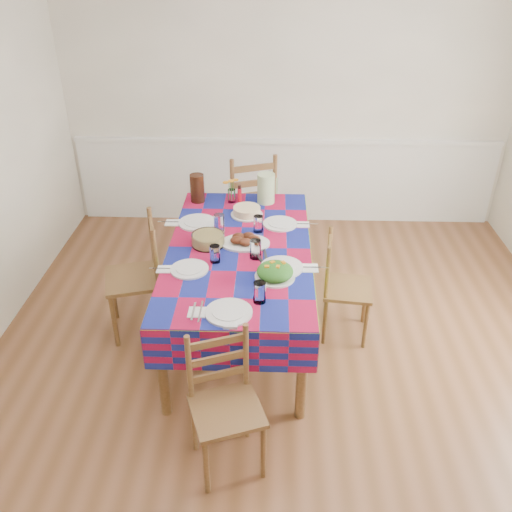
{
  "coord_description": "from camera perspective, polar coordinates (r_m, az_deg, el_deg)",
  "views": [
    {
      "loc": [
        -0.13,
        -2.93,
        2.71
      ],
      "look_at": [
        -0.24,
        0.3,
        0.8
      ],
      "focal_mm": 38.0,
      "sensor_mm": 36.0,
      "label": 1
    }
  ],
  "objects": [
    {
      "name": "room",
      "position": [
        3.23,
        4.14,
        5.62
      ],
      "size": [
        4.58,
        5.08,
        2.78
      ],
      "color": "brown",
      "rests_on": "ground"
    },
    {
      "name": "wainscot",
      "position": [
        5.86,
        3.12,
        8.2
      ],
      "size": [
        4.41,
        0.06,
        0.92
      ],
      "color": "white",
      "rests_on": "room"
    },
    {
      "name": "dining_table",
      "position": [
        3.99,
        -1.74,
        -0.15
      ],
      "size": [
        1.05,
        1.94,
        0.76
      ],
      "color": "brown",
      "rests_on": "room"
    },
    {
      "name": "setting_near_head",
      "position": [
        3.29,
        -1.81,
        -5.15
      ],
      "size": [
        0.47,
        0.31,
        0.14
      ],
      "color": "silver",
      "rests_on": "dining_table"
    },
    {
      "name": "setting_left_near",
      "position": [
        3.72,
        -6.13,
        -0.78
      ],
      "size": [
        0.48,
        0.28,
        0.13
      ],
      "rotation": [
        0.0,
        0.0,
        1.57
      ],
      "color": "silver",
      "rests_on": "dining_table"
    },
    {
      "name": "setting_left_far",
      "position": [
        4.25,
        -5.47,
        3.51
      ],
      "size": [
        0.54,
        0.32,
        0.14
      ],
      "rotation": [
        0.0,
        0.0,
        1.57
      ],
      "color": "silver",
      "rests_on": "dining_table"
    },
    {
      "name": "setting_right_near",
      "position": [
        3.73,
        1.81,
        -0.46
      ],
      "size": [
        0.55,
        0.32,
        0.14
      ],
      "rotation": [
        0.0,
        0.0,
        -1.57
      ],
      "color": "silver",
      "rests_on": "dining_table"
    },
    {
      "name": "setting_right_far",
      "position": [
        4.22,
        1.82,
        3.42
      ],
      "size": [
        0.51,
        0.29,
        0.13
      ],
      "rotation": [
        0.0,
        0.0,
        -1.57
      ],
      "color": "silver",
      "rests_on": "dining_table"
    },
    {
      "name": "meat_platter",
      "position": [
        3.98,
        -1.19,
        1.62
      ],
      "size": [
        0.37,
        0.26,
        0.07
      ],
      "color": "silver",
      "rests_on": "dining_table"
    },
    {
      "name": "salad_platter",
      "position": [
        3.58,
        2.02,
        -1.7
      ],
      "size": [
        0.27,
        0.27,
        0.11
      ],
      "color": "silver",
      "rests_on": "dining_table"
    },
    {
      "name": "pasta_bowl",
      "position": [
        3.98,
        -5.07,
        1.75
      ],
      "size": [
        0.24,
        0.24,
        0.09
      ],
      "color": "white",
      "rests_on": "dining_table"
    },
    {
      "name": "cake",
      "position": [
        4.4,
        -0.97,
        4.71
      ],
      "size": [
        0.26,
        0.26,
        0.07
      ],
      "color": "silver",
      "rests_on": "dining_table"
    },
    {
      "name": "serving_utensils",
      "position": [
        3.84,
        0.61,
        0.05
      ],
      "size": [
        0.14,
        0.32,
        0.01
      ],
      "color": "black",
      "rests_on": "dining_table"
    },
    {
      "name": "flower_vase",
      "position": [
        4.62,
        -2.6,
        6.73
      ],
      "size": [
        0.13,
        0.11,
        0.21
      ],
      "color": "white",
      "rests_on": "dining_table"
    },
    {
      "name": "hot_sauce",
      "position": [
        4.63,
        -1.74,
        6.6
      ],
      "size": [
        0.04,
        0.04,
        0.15
      ],
      "primitive_type": "cylinder",
      "color": "red",
      "rests_on": "dining_table"
    },
    {
      "name": "green_pitcher",
      "position": [
        4.6,
        1.06,
        7.14
      ],
      "size": [
        0.15,
        0.15,
        0.25
      ],
      "primitive_type": "cylinder",
      "color": "#A7C48A",
      "rests_on": "dining_table"
    },
    {
      "name": "tea_pitcher",
      "position": [
        4.64,
        -6.2,
        7.12
      ],
      "size": [
        0.12,
        0.12,
        0.24
      ],
      "primitive_type": "cylinder",
      "color": "black",
      "rests_on": "dining_table"
    },
    {
      "name": "name_card",
      "position": [
        3.16,
        -2.71,
        -7.46
      ],
      "size": [
        0.08,
        0.03,
        0.02
      ],
      "primitive_type": "cube",
      "color": "silver",
      "rests_on": "dining_table"
    },
    {
      "name": "chair_near",
      "position": [
        3.17,
        -3.3,
        -15.42
      ],
      "size": [
        0.49,
        0.48,
        0.87
      ],
      "rotation": [
        0.0,
        0.0,
        0.35
      ],
      "color": "brown",
      "rests_on": "room"
    },
    {
      "name": "chair_far",
      "position": [
        5.14,
        -0.73,
        5.32
      ],
      "size": [
        0.59,
        0.57,
        1.05
      ],
      "rotation": [
        0.0,
        0.0,
        3.48
      ],
      "color": "brown",
      "rests_on": "room"
    },
    {
      "name": "chair_left",
      "position": [
        4.22,
        -12.26,
        -2.21
      ],
      "size": [
        0.5,
        0.52,
        0.96
      ],
      "rotation": [
        0.0,
        0.0,
        -1.3
      ],
      "color": "brown",
      "rests_on": "room"
    },
    {
      "name": "chair_right",
      "position": [
        4.16,
        9.1,
        -3.31
      ],
      "size": [
        0.4,
        0.42,
        0.85
      ],
      "rotation": [
        0.0,
        0.0,
        1.45
      ],
      "color": "brown",
      "rests_on": "room"
    }
  ]
}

